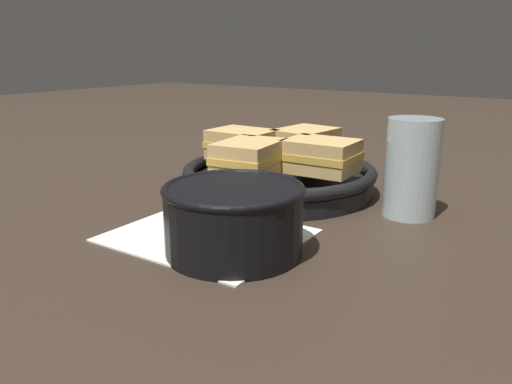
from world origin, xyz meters
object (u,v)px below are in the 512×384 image
object	(u,v)px
sandwich_near_left	(249,158)
sandwich_far_right	(242,144)
sandwich_far_left	(305,143)
drinking_glass	(412,168)
spoon	(213,236)
skillet	(279,178)
soup_bowl	(234,215)
sandwich_near_right	(321,156)

from	to	relation	value
sandwich_near_left	sandwich_far_right	size ratio (longest dim) A/B	1.08
sandwich_far_left	drinking_glass	distance (m)	0.21
spoon	skillet	size ratio (longest dim) A/B	0.48
soup_bowl	sandwich_far_right	xyz separation A→B (m)	(-0.16, 0.23, 0.02)
soup_bowl	drinking_glass	distance (m)	0.26
soup_bowl	skillet	size ratio (longest dim) A/B	0.51
skillet	sandwich_near_right	world-z (taller)	sandwich_near_right
soup_bowl	drinking_glass	world-z (taller)	drinking_glass
soup_bowl	drinking_glass	bearing A→B (deg)	63.71
sandwich_far_right	drinking_glass	world-z (taller)	drinking_glass
spoon	sandwich_near_right	world-z (taller)	sandwich_near_right
sandwich_near_right	sandwich_far_left	distance (m)	0.10
sandwich_far_right	drinking_glass	bearing A→B (deg)	-1.06
sandwich_far_left	sandwich_far_right	xyz separation A→B (m)	(-0.08, -0.07, 0.00)
skillet	sandwich_near_right	size ratio (longest dim) A/B	2.85
spoon	sandwich_near_left	size ratio (longest dim) A/B	1.29
spoon	sandwich_far_right	bearing A→B (deg)	150.15
drinking_glass	sandwich_far_right	bearing A→B (deg)	178.94
skillet	soup_bowl	bearing A→B (deg)	-69.42
spoon	sandwich_far_left	size ratio (longest dim) A/B	1.29
spoon	sandwich_near_right	size ratio (longest dim) A/B	1.36
spoon	sandwich_far_left	world-z (taller)	sandwich_far_left
sandwich_near_right	drinking_glass	size ratio (longest dim) A/B	0.80
drinking_glass	skillet	bearing A→B (deg)	179.87
soup_bowl	drinking_glass	xyz separation A→B (m)	(0.11, 0.23, 0.02)
sandwich_near_left	sandwich_far_right	distance (m)	0.10
soup_bowl	sandwich_far_right	size ratio (longest dim) A/B	1.49
soup_bowl	sandwich_near_right	world-z (taller)	sandwich_near_right
sandwich_near_left	sandwich_far_right	xyz separation A→B (m)	(-0.07, 0.08, 0.00)
soup_bowl	sandwich_near_right	distance (m)	0.23
skillet	sandwich_near_left	xyz separation A→B (m)	(-0.00, -0.07, 0.04)
sandwich_near_right	sandwich_far_right	world-z (taller)	same
skillet	sandwich_near_left	size ratio (longest dim) A/B	2.69
spoon	drinking_glass	bearing A→B (deg)	87.72
sandwich_far_left	drinking_glass	xyz separation A→B (m)	(0.19, -0.07, -0.00)
spoon	skillet	bearing A→B (deg)	134.63
sandwich_near_left	spoon	bearing A→B (deg)	-69.73
soup_bowl	sandwich_near_left	size ratio (longest dim) A/B	1.38
sandwich_near_right	soup_bowl	bearing A→B (deg)	-86.26
sandwich_far_left	sandwich_near_left	bearing A→B (deg)	-93.65
sandwich_near_right	sandwich_far_right	bearing A→B (deg)	176.35
sandwich_far_right	soup_bowl	bearing A→B (deg)	-56.05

